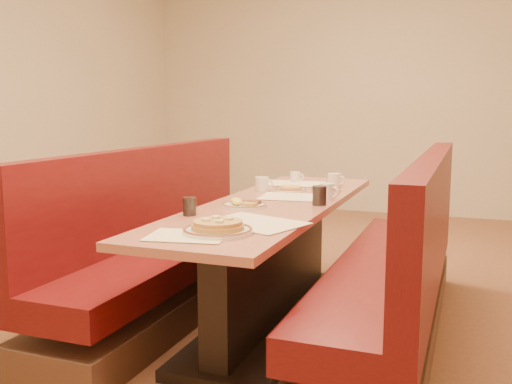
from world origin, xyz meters
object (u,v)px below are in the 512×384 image
(coffee_mug_a, at_px, (327,191))
(coffee_mug_d, at_px, (295,177))
(pancake_plate, at_px, (218,228))
(coffee_mug_c, at_px, (335,180))
(booth_right, at_px, (398,278))
(coffee_mug_b, at_px, (262,184))
(soda_tumbler_mid, at_px, (319,195))
(eggs_plate, at_px, (244,204))
(booth_left, at_px, (167,254))
(diner_table, at_px, (274,263))
(soda_tumbler_near, at_px, (190,206))

(coffee_mug_a, relative_size, coffee_mug_d, 1.31)
(pancake_plate, distance_m, coffee_mug_c, 1.68)
(booth_right, xyz_separation_m, coffee_mug_b, (-0.95, 0.37, 0.44))
(coffee_mug_b, height_order, soda_tumbler_mid, soda_tumbler_mid)
(coffee_mug_c, bearing_deg, eggs_plate, -101.37)
(coffee_mug_c, bearing_deg, booth_left, -135.94)
(pancake_plate, bearing_deg, booth_right, 53.31)
(booth_right, relative_size, coffee_mug_a, 19.18)
(diner_table, bearing_deg, booth_left, 180.00)
(booth_right, xyz_separation_m, coffee_mug_c, (-0.54, 0.75, 0.44))
(coffee_mug_d, bearing_deg, coffee_mug_a, -81.80)
(diner_table, bearing_deg, coffee_mug_a, 32.87)
(pancake_plate, height_order, eggs_plate, pancake_plate)
(diner_table, distance_m, booth_left, 0.73)
(coffee_mug_c, bearing_deg, soda_tumbler_near, -104.22)
(coffee_mug_b, height_order, coffee_mug_d, coffee_mug_b)
(coffee_mug_b, distance_m, coffee_mug_d, 0.54)
(booth_right, distance_m, soda_tumbler_mid, 0.63)
(eggs_plate, bearing_deg, coffee_mug_b, 100.68)
(eggs_plate, bearing_deg, booth_left, 159.20)
(coffee_mug_a, bearing_deg, coffee_mug_c, 114.51)
(diner_table, height_order, eggs_plate, eggs_plate)
(coffee_mug_a, height_order, soda_tumbler_mid, soda_tumbler_mid)
(diner_table, xyz_separation_m, coffee_mug_c, (0.19, 0.75, 0.43))
(booth_left, distance_m, coffee_mug_b, 0.78)
(coffee_mug_b, xyz_separation_m, coffee_mug_c, (0.40, 0.38, -0.00))
(coffee_mug_c, distance_m, soda_tumbler_near, 1.40)
(coffee_mug_b, bearing_deg, booth_left, -148.60)
(booth_left, relative_size, coffee_mug_d, 25.11)
(pancake_plate, xyz_separation_m, coffee_mug_b, (-0.26, 1.29, 0.03))
(coffee_mug_a, xyz_separation_m, coffee_mug_d, (-0.42, 0.74, -0.01))
(eggs_plate, distance_m, coffee_mug_b, 0.63)
(booth_right, bearing_deg, coffee_mug_d, 133.86)
(booth_left, distance_m, pancake_plate, 1.27)
(booth_left, distance_m, soda_tumbler_mid, 1.11)
(coffee_mug_b, relative_size, soda_tumbler_near, 1.32)
(booth_right, height_order, coffee_mug_a, booth_right)
(booth_left, bearing_deg, coffee_mug_d, 57.35)
(coffee_mug_c, distance_m, coffee_mug_d, 0.37)
(diner_table, distance_m, coffee_mug_d, 1.02)
(eggs_plate, bearing_deg, soda_tumbler_near, -116.97)
(booth_right, distance_m, coffee_mug_b, 1.11)
(diner_table, xyz_separation_m, booth_left, (-0.73, 0.00, -0.01))
(coffee_mug_d, bearing_deg, soda_tumbler_mid, -87.19)
(diner_table, relative_size, soda_tumbler_near, 25.99)
(booth_right, distance_m, eggs_plate, 0.95)
(eggs_plate, xyz_separation_m, soda_tumbler_mid, (0.38, 0.22, 0.04))
(pancake_plate, distance_m, soda_tumbler_near, 0.47)
(soda_tumbler_near, bearing_deg, booth_left, 129.11)
(coffee_mug_c, bearing_deg, booth_right, -49.51)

